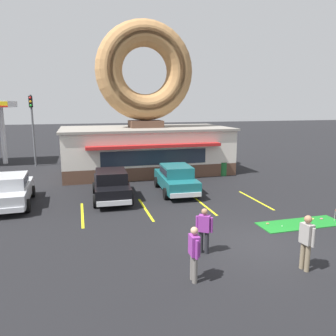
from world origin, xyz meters
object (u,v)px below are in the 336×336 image
Objects in this scene: putting_flag_pin at (336,212)px; car_silver at (10,189)px; pedestrian_blue_sweater_man at (306,240)px; car_teal at (176,178)px; pedestrian_leather_jacket_man at (204,229)px; traffic_light_pole at (32,121)px; golf_ball at (282,226)px; pedestrian_hooded_kid at (194,251)px; car_black at (111,183)px; trash_bin at (223,169)px.

car_silver is at bearing 156.17° from putting_flag_pin.
car_teal is at bearing 97.10° from pedestrian_blue_sweater_man.
pedestrian_blue_sweater_man is at bearing -36.86° from pedestrian_leather_jacket_man.
traffic_light_pole reaches higher than putting_flag_pin.
putting_flag_pin is 15.38m from car_silver.
golf_ball is 0.02× the size of pedestrian_blue_sweater_man.
golf_ball is 5.91m from pedestrian_hooded_kid.
putting_flag_pin is 0.34× the size of pedestrian_leather_jacket_man.
car_silver and pedestrian_leather_jacket_man have the same top height.
car_teal is at bearing 76.38° from pedestrian_hooded_kid.
car_silver is (-14.06, 6.21, 0.43)m from putting_flag_pin.
putting_flag_pin is 6.80m from pedestrian_leather_jacket_man.
car_teal is 1.00× the size of car_black.
putting_flag_pin is 0.12× the size of car_silver.
car_black is (-9.07, 6.10, 0.43)m from putting_flag_pin.
car_black is 0.80× the size of traffic_light_pole.
pedestrian_hooded_kid is at bearing -54.92° from car_silver.
pedestrian_blue_sweater_man reaches higher than putting_flag_pin.
pedestrian_blue_sweater_man reaches higher than car_silver.
traffic_light_pole reaches higher than car_teal.
car_black is at bearing -1.29° from car_silver.
car_silver is 5.00m from car_black.
car_black is at bearing 107.98° from pedestrian_leather_jacket_man.
car_black is at bearing 136.90° from golf_ball.
car_black is (-6.46, 6.04, 0.82)m from golf_ball.
car_teal is (-5.30, 6.54, 0.43)m from putting_flag_pin.
car_silver and car_teal have the same top height.
car_silver is at bearing 125.08° from pedestrian_hooded_kid.
trash_bin reaches higher than putting_flag_pin.
car_teal is at bearing -142.43° from trash_bin.
pedestrian_blue_sweater_man is (-4.08, -3.26, 0.55)m from putting_flag_pin.
pedestrian_hooded_kid is at bearing -103.62° from car_teal.
pedestrian_leather_jacket_man is (0.96, 1.64, -0.04)m from pedestrian_hooded_kid.
putting_flag_pin is 0.12× the size of car_black.
traffic_light_pole is (-6.56, 20.33, 2.79)m from pedestrian_hooded_kid.
traffic_light_pole reaches higher than golf_ball.
pedestrian_blue_sweater_man is 1.81× the size of trash_bin.
pedestrian_leather_jacket_man is at bearing -68.08° from traffic_light_pole.
pedestrian_blue_sweater_man is (9.98, -9.47, 0.12)m from car_silver.
pedestrian_blue_sweater_man is at bearing -43.51° from car_silver.
traffic_light_pole reaches higher than car_black.
car_black is at bearing -154.59° from trash_bin.
pedestrian_blue_sweater_man reaches higher than car_black.
car_teal is at bearing -50.64° from traffic_light_pole.
car_silver and car_black have the same top height.
car_silver is at bearing 136.49° from pedestrian_blue_sweater_man.
putting_flag_pin is 10.09m from trash_bin.
car_silver is 0.99× the size of car_teal.
car_black is (5.00, -0.11, 0.00)m from car_silver.
pedestrian_hooded_kid is at bearing -80.88° from car_black.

